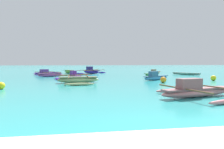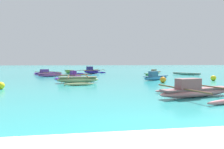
{
  "view_description": "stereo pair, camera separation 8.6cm",
  "coord_description": "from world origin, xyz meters",
  "views": [
    {
      "loc": [
        -2.65,
        -3.12,
        1.59
      ],
      "look_at": [
        0.67,
        19.21,
        0.25
      ],
      "focal_mm": 32.0,
      "sensor_mm": 36.0,
      "label": 1
    },
    {
      "loc": [
        -2.56,
        -3.13,
        1.59
      ],
      "look_at": [
        0.67,
        19.21,
        0.25
      ],
      "focal_mm": 32.0,
      "sensor_mm": 36.0,
      "label": 2
    }
  ],
  "objects": [
    {
      "name": "moored_boat_9",
      "position": [
        10.7,
        21.07,
        0.17
      ],
      "size": [
        2.77,
        3.44,
        0.3
      ],
      "rotation": [
        0.0,
        0.0,
        -0.93
      ],
      "color": "#74AC97",
      "rests_on": "ground_plane"
    },
    {
      "name": "moored_boat_5",
      "position": [
        7.69,
        24.44,
        0.23
      ],
      "size": [
        2.74,
        2.81,
        0.65
      ],
      "rotation": [
        0.0,
        0.0,
        0.8
      ],
      "color": "tan",
      "rests_on": "ground_plane"
    },
    {
      "name": "moored_boat_7",
      "position": [
        -6.28,
        20.32,
        0.22
      ],
      "size": [
        2.74,
        1.88,
        0.4
      ],
      "rotation": [
        0.0,
        0.0,
        0.5
      ],
      "color": "#AE4A8F",
      "rests_on": "ground_plane"
    },
    {
      "name": "moored_boat_4",
      "position": [
        -4.7,
        27.57,
        0.27
      ],
      "size": [
        1.78,
        2.4,
        0.49
      ],
      "rotation": [
        0.0,
        0.0,
        -1.08
      ],
      "color": "#71AF42",
      "rests_on": "ground_plane"
    },
    {
      "name": "mooring_buoy_0",
      "position": [
        3.7,
        11.87,
        0.24
      ],
      "size": [
        0.48,
        0.48,
        0.48
      ],
      "color": "orange",
      "rests_on": "ground_plane"
    },
    {
      "name": "moored_boat_8",
      "position": [
        -1.4,
        26.05,
        0.34
      ],
      "size": [
        4.52,
        4.28,
        1.03
      ],
      "rotation": [
        0.0,
        0.0,
        -0.85
      ],
      "color": "#3828A0",
      "rests_on": "ground_plane"
    },
    {
      "name": "moored_boat_6",
      "position": [
        -2.98,
        12.65,
        0.26
      ],
      "size": [
        3.25,
        3.99,
        0.55
      ],
      "rotation": [
        0.0,
        0.0,
        0.06
      ],
      "color": "tan",
      "rests_on": "ground_plane"
    },
    {
      "name": "moored_boat_10",
      "position": [
        -7.19,
        23.59,
        0.25
      ],
      "size": [
        4.13,
        4.58,
        0.75
      ],
      "rotation": [
        0.0,
        0.0,
        0.64
      ],
      "color": "purple",
      "rests_on": "ground_plane"
    },
    {
      "name": "moored_boat_2",
      "position": [
        -3.43,
        16.6,
        0.26
      ],
      "size": [
        3.84,
        2.83,
        0.81
      ],
      "rotation": [
        0.0,
        0.0,
        -1.12
      ],
      "color": "purple",
      "rests_on": "ground_plane"
    },
    {
      "name": "moored_boat_1",
      "position": [
        2.55,
        5.36,
        0.29
      ],
      "size": [
        4.05,
        3.98,
        0.88
      ],
      "rotation": [
        0.0,
        0.0,
        0.24
      ],
      "color": "#C77377",
      "rests_on": "ground_plane"
    },
    {
      "name": "mooring_buoy_2",
      "position": [
        8.81,
        12.93,
        0.24
      ],
      "size": [
        0.47,
        0.47,
        0.47
      ],
      "color": "yellow",
      "rests_on": "ground_plane"
    },
    {
      "name": "moored_boat_0",
      "position": [
        5.48,
        19.57,
        0.21
      ],
      "size": [
        2.59,
        2.61,
        0.38
      ],
      "rotation": [
        0.0,
        0.0,
        0.79
      ],
      "color": "#4DC068",
      "rests_on": "ground_plane"
    },
    {
      "name": "mooring_buoy_1",
      "position": [
        -7.46,
        9.57,
        0.22
      ],
      "size": [
        0.44,
        0.44,
        0.44
      ],
      "color": "yellow",
      "rests_on": "ground_plane"
    },
    {
      "name": "moored_boat_3",
      "position": [
        4.01,
        14.34,
        0.29
      ],
      "size": [
        3.06,
        2.1,
        0.82
      ],
      "rotation": [
        0.0,
        0.0,
        0.54
      ],
      "color": "#3E90CC",
      "rests_on": "ground_plane"
    }
  ]
}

